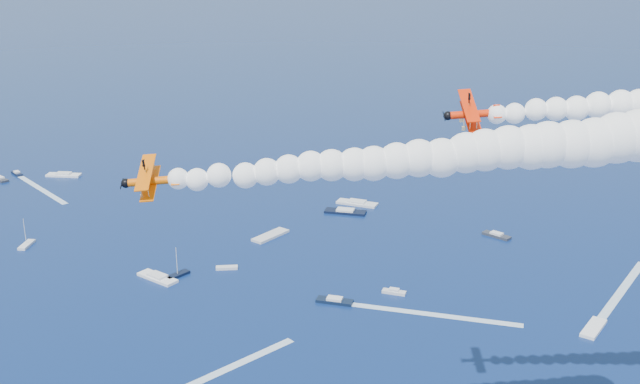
{
  "coord_description": "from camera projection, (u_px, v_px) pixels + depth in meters",
  "views": [
    {
      "loc": [
        5.16,
        -71.94,
        80.27
      ],
      "look_at": [
        3.86,
        18.82,
        49.52
      ],
      "focal_mm": 42.73,
      "sensor_mm": 36.0,
      "label": 1
    }
  ],
  "objects": [
    {
      "name": "biplane_trail",
      "position": [
        152.0,
        181.0,
        89.39
      ],
      "size": [
        7.8,
        9.24,
        7.14
      ],
      "primitive_type": null,
      "rotation": [
        -0.27,
        0.07,
        3.2
      ],
      "color": "#F96505"
    },
    {
      "name": "biplane_lead",
      "position": [
        473.0,
        114.0,
        98.43
      ],
      "size": [
        7.77,
        9.35,
        7.76
      ],
      "primitive_type": null,
      "rotation": [
        -0.32,
        0.07,
        3.14
      ],
      "color": "#FF2A05"
    },
    {
      "name": "boat_wakes",
      "position": [
        305.0,
        278.0,
        187.5
      ],
      "size": [
        190.85,
        139.49,
        0.04
      ],
      "color": "white",
      "rests_on": "ground"
    },
    {
      "name": "smoke_trail_trail",
      "position": [
        420.0,
        158.0,
        89.99
      ],
      "size": [
        64.09,
        13.76,
        11.35
      ],
      "primitive_type": null,
      "rotation": [
        0.0,
        0.0,
        3.2
      ],
      "color": "white"
    },
    {
      "name": "spectator_boats",
      "position": [
        283.0,
        246.0,
        206.2
      ],
      "size": [
        229.16,
        175.43,
        0.7
      ],
      "color": "white",
      "rests_on": "ground"
    }
  ]
}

